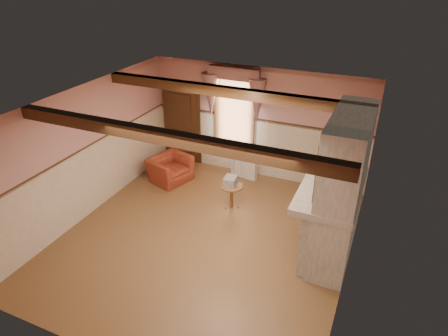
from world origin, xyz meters
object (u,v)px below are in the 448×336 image
at_px(radiator, 244,166).
at_px(bowl, 330,188).
at_px(armchair, 170,169).
at_px(side_table, 232,196).
at_px(oil_lamp, 335,173).
at_px(mantel_clock, 339,164).

bearing_deg(radiator, bowl, -34.52).
xyz_separation_m(armchair, side_table, (1.90, -0.52, -0.04)).
bearing_deg(radiator, oil_lamp, -28.95).
xyz_separation_m(armchair, bowl, (4.10, -1.35, 1.15)).
xyz_separation_m(bowl, mantel_clock, (0.00, 0.89, 0.06)).
bearing_deg(armchair, bowl, -91.08).
bearing_deg(mantel_clock, side_table, -178.42).
relative_size(side_table, oil_lamp, 1.96).
distance_m(radiator, mantel_clock, 3.05).
relative_size(armchair, radiator, 1.37).
relative_size(side_table, radiator, 0.79).
height_order(side_table, bowl, bowl).
bearing_deg(oil_lamp, side_table, 169.05).
bearing_deg(side_table, radiator, 99.72).
height_order(bowl, oil_lamp, oil_lamp).
bearing_deg(bowl, radiator, 137.38).
height_order(radiator, oil_lamp, oil_lamp).
xyz_separation_m(radiator, mantel_clock, (2.45, -1.36, 1.22)).
bearing_deg(armchair, mantel_clock, -79.23).
xyz_separation_m(bowl, oil_lamp, (0.00, 0.40, 0.10)).
bearing_deg(oil_lamp, bowl, -90.00).
relative_size(radiator, mantel_clock, 2.92).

